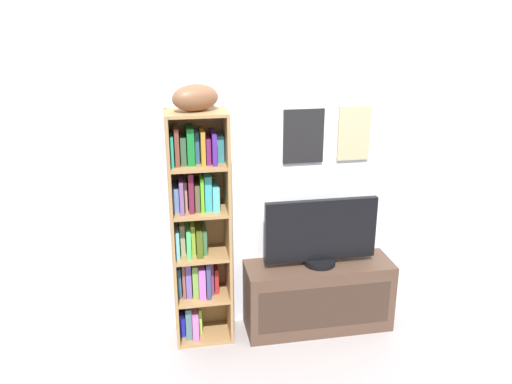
{
  "coord_description": "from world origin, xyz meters",
  "views": [
    {
      "loc": [
        -0.88,
        -2.22,
        2.18
      ],
      "look_at": [
        -0.32,
        0.85,
        1.09
      ],
      "focal_mm": 36.63,
      "sensor_mm": 36.0,
      "label": 1
    }
  ],
  "objects_px": {
    "bookshelf": "(197,229)",
    "football": "(195,98)",
    "tv_stand": "(318,296)",
    "television": "(321,233)"
  },
  "relations": [
    {
      "from": "football",
      "to": "tv_stand",
      "type": "distance_m",
      "value": 1.65
    },
    {
      "from": "bookshelf",
      "to": "football",
      "type": "distance_m",
      "value": 0.87
    },
    {
      "from": "tv_stand",
      "to": "television",
      "type": "bearing_deg",
      "value": 90.0
    },
    {
      "from": "bookshelf",
      "to": "television",
      "type": "relative_size",
      "value": 2.04
    },
    {
      "from": "bookshelf",
      "to": "tv_stand",
      "type": "bearing_deg",
      "value": -4.16
    },
    {
      "from": "football",
      "to": "tv_stand",
      "type": "bearing_deg",
      "value": -2.22
    },
    {
      "from": "football",
      "to": "television",
      "type": "height_order",
      "value": "football"
    },
    {
      "from": "bookshelf",
      "to": "tv_stand",
      "type": "distance_m",
      "value": 1.01
    },
    {
      "from": "bookshelf",
      "to": "football",
      "type": "height_order",
      "value": "football"
    },
    {
      "from": "bookshelf",
      "to": "football",
      "type": "relative_size",
      "value": 5.37
    }
  ]
}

